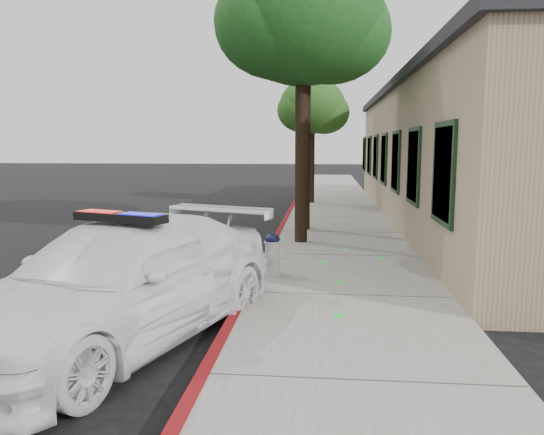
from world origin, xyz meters
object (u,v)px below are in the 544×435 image
Objects in this scene: clapboard_building at (506,154)px; police_car at (123,281)px; fire_hydrant at (272,254)px; street_tree_near at (303,22)px; street_tree_mid at (306,25)px; street_tree_far at (313,109)px.

clapboard_building reaches higher than police_car.
police_car is 3.34m from fire_hydrant.
fire_hydrant is 0.11× the size of street_tree_near.
police_car is 7.36× the size of fire_hydrant.
police_car is 7.88m from street_tree_near.
street_tree_mid is 6.90m from street_tree_far.
street_tree_near is at bearing -142.89° from clapboard_building.
clapboard_building is 10.21m from fire_hydrant.
street_tree_near is (1.92, 6.25, 4.39)m from police_car.
fire_hydrant is 0.11× the size of street_tree_mid.
street_tree_far is (-5.94, 4.15, 1.66)m from clapboard_building.
police_car is 9.70m from street_tree_mid.
fire_hydrant is (-6.34, -7.84, -1.60)m from clapboard_building.
police_car is 0.78× the size of street_tree_mid.
clapboard_building reaches higher than fire_hydrant.
street_tree_far reaches higher than fire_hydrant.
street_tree_mid is at bearing 96.31° from police_car.
street_tree_mid is 1.46× the size of street_tree_far.
street_tree_far reaches higher than clapboard_building.
street_tree_mid is at bearing -90.35° from street_tree_far.
street_tree_far is at bearing 89.75° from street_tree_near.
street_tree_near is at bearing -89.92° from street_tree_mid.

